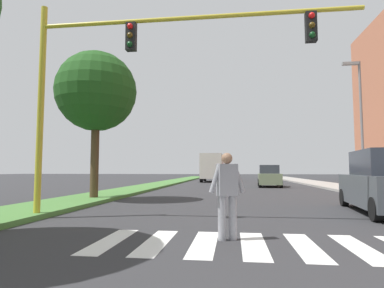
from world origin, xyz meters
TOP-DOWN VIEW (x-y plane):
  - ground_plane at (0.00, 30.00)m, footprint 140.00×140.00m
  - crosswalk at (0.00, 6.49)m, footprint 5.85×2.20m
  - median_strip at (-6.79, 28.00)m, footprint 2.50×64.00m
  - tree_mid at (-6.46, 14.04)m, footprint 3.60×3.60m
  - sidewalk_right at (7.50, 28.00)m, footprint 3.00×64.00m
  - traffic_light_gantry at (-3.20, 8.95)m, footprint 8.98×0.30m
  - street_lamp_right at (6.91, 19.76)m, footprint 1.02×0.24m
  - pedestrian_performer at (-0.48, 6.84)m, footprint 0.73×0.36m
  - sedan_midblock at (2.52, 26.79)m, footprint 1.98×4.10m
  - sedan_distant at (-0.91, 42.02)m, footprint 2.28×4.50m
  - truck_box_delivery at (-2.70, 36.83)m, footprint 2.40×6.20m

SIDE VIEW (x-z plane):
  - ground_plane at x=0.00m, z-range 0.00..0.00m
  - crosswalk at x=0.00m, z-range 0.00..0.01m
  - median_strip at x=-6.79m, z-range 0.00..0.15m
  - sidewalk_right at x=7.50m, z-range 0.00..0.15m
  - sedan_distant at x=-0.91m, z-range -0.05..1.57m
  - sedan_midblock at x=2.52m, z-range -0.07..1.66m
  - pedestrian_performer at x=-0.48m, z-range 0.09..1.78m
  - truck_box_delivery at x=-2.70m, z-range 0.08..3.18m
  - traffic_light_gantry at x=-3.20m, z-range 1.36..7.36m
  - street_lamp_right at x=6.91m, z-range 0.84..8.34m
  - tree_mid at x=-6.46m, z-range 1.59..8.14m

